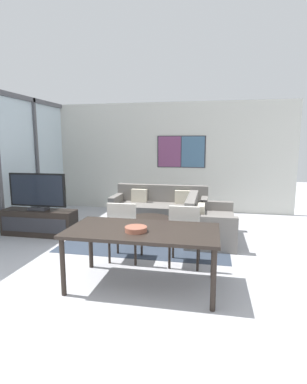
{
  "coord_description": "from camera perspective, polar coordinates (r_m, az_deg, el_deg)",
  "views": [
    {
      "loc": [
        1.31,
        -2.5,
        1.79
      ],
      "look_at": [
        0.33,
        2.46,
        0.95
      ],
      "focal_mm": 28.0,
      "sensor_mm": 36.0,
      "label": 1
    }
  ],
  "objects": [
    {
      "name": "ground_plane",
      "position": [
        3.34,
        -15.08,
        -23.33
      ],
      "size": [
        24.0,
        24.0,
        0.0
      ],
      "primitive_type": "plane",
      "color": "#B2B2B7"
    },
    {
      "name": "wall_back",
      "position": [
        7.9,
        1.75,
        6.65
      ],
      "size": [
        6.66,
        0.09,
        2.8
      ],
      "color": "silver",
      "rests_on": "ground_plane"
    },
    {
      "name": "area_rug",
      "position": [
        5.7,
        -0.94,
        -8.81
      ],
      "size": [
        2.93,
        2.05,
        0.01
      ],
      "color": "#333D4C",
      "rests_on": "ground_plane"
    },
    {
      "name": "tv_console",
      "position": [
        6.25,
        -20.91,
        -5.45
      ],
      "size": [
        1.44,
        0.41,
        0.5
      ],
      "color": "black",
      "rests_on": "ground_plane"
    },
    {
      "name": "television",
      "position": [
        6.13,
        -21.24,
        0.03
      ],
      "size": [
        1.15,
        0.2,
        0.71
      ],
      "color": "#2D2D33",
      "rests_on": "tv_console"
    },
    {
      "name": "sofa_main",
      "position": [
        6.81,
        1.26,
        -3.42
      ],
      "size": [
        2.12,
        0.87,
        0.81
      ],
      "color": "slate",
      "rests_on": "ground_plane"
    },
    {
      "name": "sofa_side",
      "position": [
        5.68,
        10.05,
        -6.2
      ],
      "size": [
        0.87,
        1.42,
        0.81
      ],
      "rotation": [
        0.0,
        0.0,
        1.57
      ],
      "color": "slate",
      "rests_on": "ground_plane"
    },
    {
      "name": "coffee_table",
      "position": [
        5.62,
        -0.94,
        -6.02
      ],
      "size": [
        0.87,
        0.87,
        0.39
      ],
      "color": "black",
      "rests_on": "ground_plane"
    },
    {
      "name": "dining_table",
      "position": [
        3.71,
        -2.08,
        -8.07
      ],
      "size": [
        1.85,
        0.94,
        0.74
      ],
      "color": "black",
      "rests_on": "ground_plane"
    },
    {
      "name": "dining_chair_left",
      "position": [
        4.54,
        -5.6,
        -6.89
      ],
      "size": [
        0.46,
        0.46,
        0.92
      ],
      "color": "beige",
      "rests_on": "ground_plane"
    },
    {
      "name": "dining_chair_centre",
      "position": [
        4.35,
        5.95,
        -7.61
      ],
      "size": [
        0.46,
        0.46,
        0.92
      ],
      "color": "beige",
      "rests_on": "ground_plane"
    },
    {
      "name": "fruit_bowl",
      "position": [
        3.59,
        -3.36,
        -7.0
      ],
      "size": [
        0.27,
        0.27,
        0.06
      ],
      "color": "#995642",
      "rests_on": "dining_table"
    }
  ]
}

